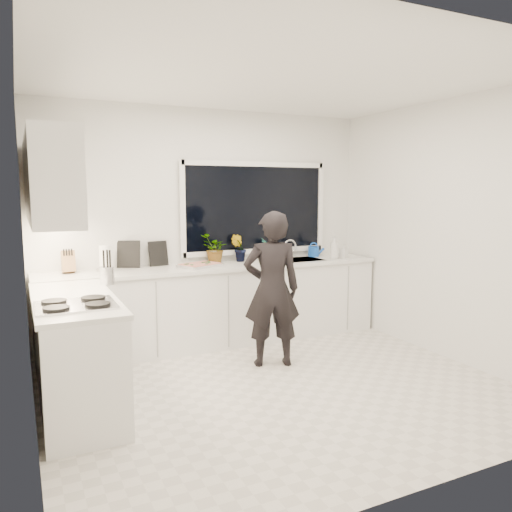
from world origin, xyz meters
TOP-DOWN VIEW (x-y plane):
  - floor at (0.00, 0.00)m, footprint 4.00×3.50m
  - wall_back at (0.00, 1.76)m, footprint 4.00×0.02m
  - wall_left at (-2.01, 0.00)m, footprint 0.02×3.50m
  - wall_right at (2.01, 0.00)m, footprint 0.02×3.50m
  - ceiling at (0.00, 0.00)m, footprint 4.00×3.50m
  - window at (0.60, 1.73)m, footprint 1.80×0.02m
  - base_cabinets_back at (0.00, 1.45)m, footprint 3.92×0.58m
  - base_cabinets_left at (-1.67, 0.35)m, footprint 0.58×1.60m
  - countertop_back at (0.00, 1.44)m, footprint 3.94×0.62m
  - countertop_left at (-1.67, 0.35)m, footprint 0.62×1.60m
  - upper_cabinets at (-1.79, 0.70)m, footprint 0.34×2.10m
  - sink at (1.05, 1.45)m, footprint 0.58×0.42m
  - faucet at (1.05, 1.65)m, footprint 0.03×0.03m
  - stovetop at (-1.69, -0.00)m, footprint 0.56×0.48m
  - person at (0.22, 0.55)m, footprint 0.66×0.53m
  - pizza_tray at (-0.23, 1.42)m, footprint 0.52×0.45m
  - pizza at (-0.23, 1.42)m, footprint 0.47×0.41m
  - watering_can at (1.38, 1.61)m, footprint 0.18×0.18m
  - paper_towel_roll at (-1.24, 1.55)m, footprint 0.14×0.14m
  - knife_block at (-1.59, 1.59)m, footprint 0.13×0.10m
  - utensil_crock at (-1.33, 0.80)m, footprint 0.14×0.14m
  - picture_frame_large at (-0.63, 1.69)m, footprint 0.22×0.06m
  - picture_frame_small at (-0.96, 1.69)m, footprint 0.24×0.12m
  - herb_plants at (0.14, 1.61)m, footprint 0.94×0.39m
  - soap_bottles at (1.52, 1.30)m, footprint 0.25×0.11m

SIDE VIEW (x-z plane):
  - floor at x=0.00m, z-range -0.02..0.00m
  - base_cabinets_back at x=0.00m, z-range 0.00..0.88m
  - base_cabinets_left at x=-1.67m, z-range 0.00..0.88m
  - person at x=0.22m, z-range 0.00..1.57m
  - sink at x=1.05m, z-range 0.80..0.94m
  - countertop_back at x=0.00m, z-range 0.88..0.92m
  - countertop_left at x=-1.67m, z-range 0.88..0.92m
  - stovetop at x=-1.69m, z-range 0.92..0.95m
  - pizza_tray at x=-0.23m, z-range 0.92..0.95m
  - pizza at x=-0.23m, z-range 0.95..0.96m
  - watering_can at x=1.38m, z-range 0.92..1.05m
  - utensil_crock at x=-1.33m, z-range 0.92..1.08m
  - faucet at x=1.05m, z-range 0.92..1.14m
  - knife_block at x=-1.59m, z-range 0.92..1.14m
  - soap_bottles at x=1.52m, z-range 0.91..1.19m
  - paper_towel_roll at x=-1.24m, z-range 0.92..1.18m
  - picture_frame_large at x=-0.63m, z-range 0.92..1.20m
  - picture_frame_small at x=-0.96m, z-range 0.92..1.22m
  - herb_plants at x=0.14m, z-range 0.91..1.25m
  - wall_back at x=0.00m, z-range 0.00..2.70m
  - wall_left at x=-2.01m, z-range 0.00..2.70m
  - wall_right at x=2.01m, z-range 0.00..2.70m
  - window at x=0.60m, z-range 1.05..2.05m
  - upper_cabinets at x=-1.79m, z-range 1.50..2.20m
  - ceiling at x=0.00m, z-range 2.70..2.72m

